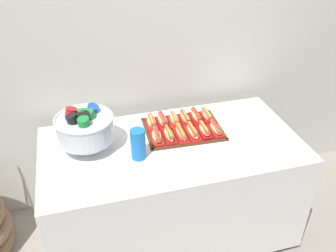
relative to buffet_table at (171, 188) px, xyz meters
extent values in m
plane|color=gray|center=(0.00, 0.00, -0.39)|extent=(10.00, 10.00, 0.00)
cube|color=beige|center=(0.00, 0.54, 0.91)|extent=(6.00, 0.10, 2.60)
cube|color=white|center=(0.00, 0.00, 0.00)|extent=(1.56, 0.79, 0.71)
cylinder|color=black|center=(0.68, -0.29, -0.37)|extent=(0.05, 0.05, 0.04)
cylinder|color=black|center=(-0.68, 0.29, -0.37)|extent=(0.05, 0.05, 0.04)
cylinder|color=black|center=(0.68, 0.29, -0.37)|extent=(0.05, 0.05, 0.04)
cube|color=#472B19|center=(0.11, 0.12, 0.36)|extent=(0.49, 0.38, 0.01)
cube|color=#472B19|center=(0.10, -0.05, 0.36)|extent=(0.48, 0.04, 0.01)
cube|color=#472B19|center=(0.12, 0.30, 0.36)|extent=(0.48, 0.04, 0.01)
cube|color=#472B19|center=(-0.12, 0.13, 0.36)|extent=(0.03, 0.36, 0.01)
cube|color=#472B19|center=(0.34, 0.11, 0.36)|extent=(0.03, 0.36, 0.01)
cube|color=red|center=(-0.08, 0.05, 0.37)|extent=(0.08, 0.16, 0.02)
ellipsoid|color=beige|center=(-0.08, 0.05, 0.39)|extent=(0.07, 0.15, 0.04)
cylinder|color=#9E4C38|center=(-0.08, 0.05, 0.41)|extent=(0.05, 0.15, 0.03)
cylinder|color=red|center=(-0.08, 0.05, 0.42)|extent=(0.02, 0.12, 0.01)
cube|color=#B21414|center=(-0.01, 0.05, 0.37)|extent=(0.07, 0.17, 0.02)
ellipsoid|color=#E0BC7F|center=(-0.01, 0.05, 0.39)|extent=(0.05, 0.15, 0.04)
cylinder|color=brown|center=(-0.01, 0.05, 0.41)|extent=(0.03, 0.15, 0.03)
cylinder|color=yellow|center=(-0.01, 0.05, 0.42)|extent=(0.01, 0.12, 0.01)
cube|color=red|center=(0.07, 0.04, 0.37)|extent=(0.06, 0.18, 0.02)
ellipsoid|color=tan|center=(0.07, 0.04, 0.39)|extent=(0.05, 0.17, 0.04)
cylinder|color=#9E4C38|center=(0.07, 0.04, 0.40)|extent=(0.03, 0.16, 0.03)
cylinder|color=yellow|center=(0.07, 0.04, 0.42)|extent=(0.01, 0.14, 0.01)
cube|color=red|center=(0.14, 0.04, 0.37)|extent=(0.07, 0.18, 0.02)
ellipsoid|color=tan|center=(0.14, 0.04, 0.39)|extent=(0.05, 0.17, 0.04)
cylinder|color=brown|center=(0.14, 0.04, 0.41)|extent=(0.03, 0.15, 0.03)
cylinder|color=yellow|center=(0.14, 0.04, 0.42)|extent=(0.01, 0.13, 0.01)
cube|color=#B21414|center=(0.22, 0.04, 0.37)|extent=(0.06, 0.15, 0.02)
ellipsoid|color=beige|center=(0.22, 0.04, 0.39)|extent=(0.05, 0.14, 0.04)
cylinder|color=#9E4C38|center=(0.22, 0.04, 0.41)|extent=(0.03, 0.14, 0.03)
cylinder|color=yellow|center=(0.22, 0.04, 0.42)|extent=(0.01, 0.12, 0.01)
cube|color=red|center=(0.29, 0.03, 0.37)|extent=(0.07, 0.16, 0.02)
ellipsoid|color=tan|center=(0.29, 0.03, 0.39)|extent=(0.05, 0.15, 0.04)
cylinder|color=#9E4C38|center=(0.29, 0.03, 0.40)|extent=(0.03, 0.15, 0.03)
cylinder|color=red|center=(0.29, 0.03, 0.42)|extent=(0.01, 0.13, 0.01)
cube|color=red|center=(-0.07, 0.21, 0.37)|extent=(0.08, 0.16, 0.02)
ellipsoid|color=beige|center=(-0.07, 0.21, 0.39)|extent=(0.06, 0.15, 0.04)
cylinder|color=#A8563D|center=(-0.07, 0.21, 0.41)|extent=(0.04, 0.14, 0.03)
cylinder|color=yellow|center=(-0.07, 0.21, 0.42)|extent=(0.02, 0.12, 0.01)
cube|color=#B21414|center=(0.00, 0.21, 0.37)|extent=(0.07, 0.16, 0.02)
ellipsoid|color=#E0BC7F|center=(0.00, 0.21, 0.39)|extent=(0.06, 0.15, 0.04)
cylinder|color=#9E4C38|center=(0.00, 0.21, 0.41)|extent=(0.03, 0.14, 0.03)
cylinder|color=red|center=(0.00, 0.21, 0.42)|extent=(0.01, 0.12, 0.01)
cube|color=red|center=(0.08, 0.21, 0.37)|extent=(0.08, 0.16, 0.02)
ellipsoid|color=tan|center=(0.08, 0.21, 0.39)|extent=(0.07, 0.15, 0.04)
cylinder|color=#A8563D|center=(0.08, 0.21, 0.41)|extent=(0.04, 0.14, 0.03)
cylinder|color=yellow|center=(0.08, 0.21, 0.42)|extent=(0.02, 0.12, 0.01)
cube|color=#B21414|center=(0.15, 0.20, 0.37)|extent=(0.07, 0.16, 0.02)
ellipsoid|color=tan|center=(0.15, 0.20, 0.39)|extent=(0.05, 0.14, 0.04)
cylinder|color=brown|center=(0.15, 0.20, 0.40)|extent=(0.03, 0.15, 0.03)
cylinder|color=yellow|center=(0.15, 0.20, 0.42)|extent=(0.01, 0.12, 0.01)
cube|color=#B21414|center=(0.23, 0.20, 0.37)|extent=(0.07, 0.17, 0.02)
ellipsoid|color=#E0BC7F|center=(0.23, 0.20, 0.39)|extent=(0.05, 0.16, 0.04)
cylinder|color=brown|center=(0.23, 0.20, 0.41)|extent=(0.03, 0.15, 0.03)
cylinder|color=red|center=(0.23, 0.20, 0.42)|extent=(0.01, 0.13, 0.01)
cube|color=#B21414|center=(0.30, 0.20, 0.37)|extent=(0.07, 0.15, 0.02)
ellipsoid|color=tan|center=(0.30, 0.20, 0.39)|extent=(0.06, 0.14, 0.04)
cylinder|color=#A8563D|center=(0.30, 0.20, 0.40)|extent=(0.04, 0.14, 0.03)
cylinder|color=yellow|center=(0.30, 0.20, 0.42)|extent=(0.01, 0.12, 0.01)
cylinder|color=silver|center=(-0.49, 0.09, 0.36)|extent=(0.18, 0.18, 0.02)
cone|color=silver|center=(-0.49, 0.09, 0.40)|extent=(0.06, 0.06, 0.05)
cylinder|color=silver|center=(-0.49, 0.09, 0.49)|extent=(0.33, 0.33, 0.13)
torus|color=silver|center=(-0.49, 0.09, 0.56)|extent=(0.34, 0.34, 0.02)
cylinder|color=#197A33|center=(-0.45, 0.09, 0.54)|extent=(0.10, 0.08, 0.14)
cylinder|color=#1E47B2|center=(-0.45, 0.16, 0.54)|extent=(0.12, 0.11, 0.15)
cylinder|color=#197A33|center=(-0.49, 0.11, 0.54)|extent=(0.08, 0.09, 0.13)
cylinder|color=red|center=(-0.56, 0.14, 0.54)|extent=(0.11, 0.09, 0.14)
cylinder|color=black|center=(-0.54, 0.07, 0.54)|extent=(0.11, 0.10, 0.14)
cylinder|color=#197A33|center=(-0.49, 0.02, 0.54)|extent=(0.09, 0.10, 0.13)
cylinder|color=black|center=(-0.48, 0.08, 0.54)|extent=(0.09, 0.11, 0.14)
cylinder|color=blue|center=(-0.22, -0.08, 0.41)|extent=(0.08, 0.08, 0.12)
cylinder|color=blue|center=(-0.22, -0.08, 0.44)|extent=(0.08, 0.08, 0.12)
cylinder|color=blue|center=(-0.22, -0.08, 0.46)|extent=(0.08, 0.08, 0.12)
cylinder|color=blue|center=(-0.22, -0.08, 0.48)|extent=(0.08, 0.08, 0.12)
camera|label=1|loc=(-0.50, -1.73, 1.64)|focal=39.22mm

